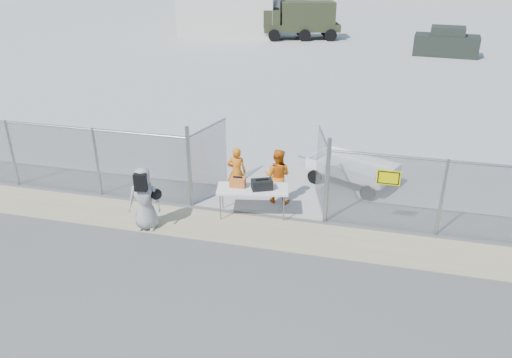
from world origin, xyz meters
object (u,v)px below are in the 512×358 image
(folding_table, at_px, (252,201))
(utility_trailer, at_px, (352,171))
(visitor, at_px, (144,199))
(security_worker_right, at_px, (277,176))
(security_worker_left, at_px, (237,172))

(folding_table, height_order, utility_trailer, folding_table)
(visitor, bearing_deg, folding_table, 15.68)
(utility_trailer, bearing_deg, folding_table, -108.39)
(security_worker_right, relative_size, utility_trailer, 0.48)
(folding_table, bearing_deg, visitor, -163.68)
(security_worker_left, distance_m, utility_trailer, 3.86)
(visitor, bearing_deg, security_worker_left, 40.66)
(utility_trailer, bearing_deg, visitor, -116.66)
(folding_table, height_order, security_worker_right, security_worker_right)
(folding_table, bearing_deg, utility_trailer, 35.29)
(security_worker_left, height_order, utility_trailer, security_worker_left)
(folding_table, relative_size, utility_trailer, 0.58)
(folding_table, bearing_deg, security_worker_right, 50.93)
(security_worker_left, height_order, visitor, visitor)
(security_worker_left, xyz_separation_m, utility_trailer, (3.41, 1.77, -0.38))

